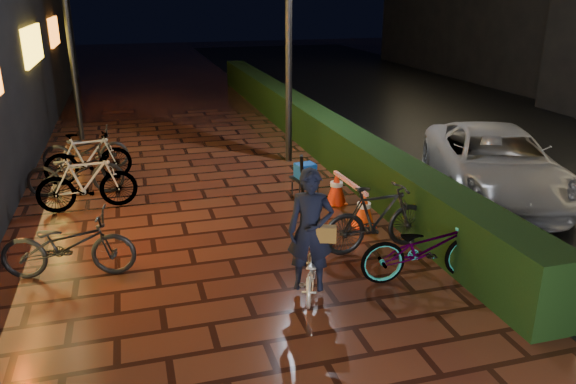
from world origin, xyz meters
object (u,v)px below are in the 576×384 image
object	(u,v)px
van	(495,163)
traffic_barrier	(349,198)
cyclist	(311,249)
cart_assembly	(305,172)

from	to	relation	value
van	traffic_barrier	world-z (taller)	van
van	traffic_barrier	size ratio (longest dim) A/B	3.01
van	cyclist	distance (m)	5.43
van	cyclist	xyz separation A→B (m)	(-4.71, -2.72, -0.01)
cyclist	traffic_barrier	distance (m)	3.00
van	cart_assembly	distance (m)	3.75
cart_assembly	traffic_barrier	bearing A→B (deg)	-66.74
cyclist	traffic_barrier	bearing A→B (deg)	58.13
van	traffic_barrier	xyz separation A→B (m)	(-3.13, -0.18, -0.35)
traffic_barrier	cart_assembly	distance (m)	1.26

